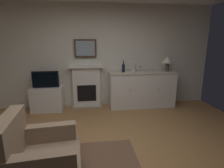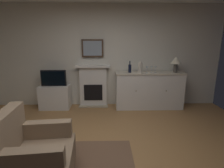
# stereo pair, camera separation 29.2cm
# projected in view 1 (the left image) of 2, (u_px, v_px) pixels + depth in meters

# --- Properties ---
(ground_plane) EXTENTS (6.03, 4.94, 0.10)m
(ground_plane) POSITION_uv_depth(u_px,v_px,m) (109.00, 164.00, 2.56)
(ground_plane) COLOR #9E7042
(ground_plane) RESTS_ON ground
(wall_rear) EXTENTS (6.03, 0.06, 2.62)m
(wall_rear) POSITION_uv_depth(u_px,v_px,m) (99.00, 57.00, 4.60)
(wall_rear) COLOR silver
(wall_rear) RESTS_ON ground_plane
(fireplace_unit) EXTENTS (0.87, 0.30, 1.10)m
(fireplace_unit) POSITION_uv_depth(u_px,v_px,m) (87.00, 86.00, 4.61)
(fireplace_unit) COLOR white
(fireplace_unit) RESTS_ON ground_plane
(framed_picture) EXTENTS (0.55, 0.04, 0.45)m
(framed_picture) POSITION_uv_depth(u_px,v_px,m) (85.00, 48.00, 4.43)
(framed_picture) COLOR #473323
(sideboard_cabinet) EXTENTS (1.72, 0.49, 0.93)m
(sideboard_cabinet) POSITION_uv_depth(u_px,v_px,m) (142.00, 89.00, 4.64)
(sideboard_cabinet) COLOR white
(sideboard_cabinet) RESTS_ON ground_plane
(table_lamp) EXTENTS (0.26, 0.26, 0.40)m
(table_lamp) POSITION_uv_depth(u_px,v_px,m) (167.00, 61.00, 4.54)
(table_lamp) COLOR #4C4742
(table_lamp) RESTS_ON sideboard_cabinet
(wine_bottle) EXTENTS (0.08, 0.08, 0.29)m
(wine_bottle) POSITION_uv_depth(u_px,v_px,m) (123.00, 68.00, 4.45)
(wine_bottle) COLOR black
(wine_bottle) RESTS_ON sideboard_cabinet
(wine_glass_left) EXTENTS (0.07, 0.07, 0.16)m
(wine_glass_left) POSITION_uv_depth(u_px,v_px,m) (140.00, 67.00, 4.46)
(wine_glass_left) COLOR silver
(wine_glass_left) RESTS_ON sideboard_cabinet
(wine_glass_center) EXTENTS (0.07, 0.07, 0.16)m
(wine_glass_center) POSITION_uv_depth(u_px,v_px,m) (144.00, 67.00, 4.46)
(wine_glass_center) COLOR silver
(wine_glass_center) RESTS_ON sideboard_cabinet
(wine_glass_right) EXTENTS (0.07, 0.07, 0.16)m
(wine_glass_right) POSITION_uv_depth(u_px,v_px,m) (148.00, 67.00, 4.51)
(wine_glass_right) COLOR silver
(wine_glass_right) RESTS_ON sideboard_cabinet
(vase_decorative) EXTENTS (0.11, 0.11, 0.28)m
(vase_decorative) POSITION_uv_depth(u_px,v_px,m) (134.00, 67.00, 4.42)
(vase_decorative) COLOR beige
(vase_decorative) RESTS_ON sideboard_cabinet
(tv_cabinet) EXTENTS (0.75, 0.42, 0.60)m
(tv_cabinet) POSITION_uv_depth(u_px,v_px,m) (47.00, 99.00, 4.39)
(tv_cabinet) COLOR white
(tv_cabinet) RESTS_ON ground_plane
(tv_set) EXTENTS (0.62, 0.07, 0.40)m
(tv_set) POSITION_uv_depth(u_px,v_px,m) (46.00, 79.00, 4.26)
(tv_set) COLOR black
(tv_set) RESTS_ON tv_cabinet
(armchair) EXTENTS (0.88, 0.84, 0.92)m
(armchair) POSITION_uv_depth(u_px,v_px,m) (39.00, 159.00, 2.01)
(armchair) COLOR #8C7259
(armchair) RESTS_ON ground_plane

